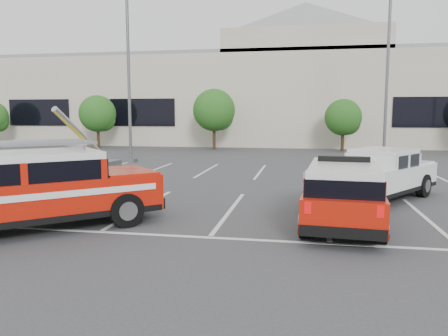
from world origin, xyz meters
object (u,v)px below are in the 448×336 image
object	(u,v)px
tree_left	(99,115)
tree_mid_right	(344,119)
convention_building	(285,95)
fire_chief_suv	(343,198)
light_pole_left	(129,73)
tree_mid_left	(215,112)
light_pole_mid	(387,75)
white_pickup	(376,180)
utility_rig	(68,175)
ladder_suv	(38,194)

from	to	relation	value
tree_left	tree_mid_right	distance (m)	20.00
convention_building	fire_chief_suv	size ratio (longest dim) A/B	11.93
tree_mid_right	light_pole_left	world-z (taller)	light_pole_left
convention_building	tree_mid_left	xyz separation A→B (m)	(-5.09, -9.82, -1.68)
convention_building	tree_left	bearing A→B (deg)	-146.95
light_pole_mid	convention_building	bearing A→B (deg)	113.26
light_pole_left	white_pickup	size ratio (longest dim) A/B	1.83
light_pole_left	utility_rig	xyz separation A→B (m)	(1.59, -9.83, -4.57)
light_pole_left	tree_mid_left	bearing A→B (deg)	72.90
fire_chief_suv	white_pickup	bearing A→B (deg)	73.26
light_pole_mid	fire_chief_suv	world-z (taller)	light_pole_mid
tree_left	ladder_suv	size ratio (longest dim) A/B	0.80
tree_mid_left	white_pickup	distance (m)	21.85
tree_mid_right	ladder_suv	xyz separation A→B (m)	(-9.41, -24.84, -1.64)
light_pole_left	light_pole_mid	xyz separation A→B (m)	(15.00, 4.00, 0.00)
convention_building	tree_left	xyz separation A→B (m)	(-15.09, -9.82, -1.95)
tree_left	tree_mid_right	world-z (taller)	tree_left
tree_mid_left	light_pole_left	distance (m)	10.73
tree_left	tree_mid_left	bearing A→B (deg)	0.00
light_pole_left	ladder_suv	bearing A→B (deg)	-76.04
utility_rig	tree_mid_right	bearing A→B (deg)	69.86
tree_mid_right	utility_rig	distance (m)	23.04
light_pole_left	light_pole_mid	size ratio (longest dim) A/B	1.00
tree_mid_right	ladder_suv	bearing A→B (deg)	-110.75
convention_building	white_pickup	bearing A→B (deg)	-81.72
utility_rig	light_pole_left	bearing A→B (deg)	109.12
fire_chief_suv	white_pickup	distance (m)	3.75
convention_building	tree_mid_right	bearing A→B (deg)	-63.43
fire_chief_suv	white_pickup	size ratio (longest dim) A/B	0.90
light_pole_left	white_pickup	bearing A→B (deg)	-37.47
ladder_suv	light_pole_left	bearing A→B (deg)	151.46
convention_building	utility_rig	size ratio (longest dim) A/B	15.78
tree_mid_right	white_pickup	world-z (taller)	tree_mid_right
convention_building	utility_rig	distance (m)	30.69
tree_mid_left	light_pole_mid	bearing A→B (deg)	-26.92
tree_mid_left	light_pole_left	world-z (taller)	light_pole_left
tree_mid_left	tree_left	bearing A→B (deg)	-180.00
convention_building	light_pole_left	distance (m)	21.49
fire_chief_suv	convention_building	bearing A→B (deg)	99.70
convention_building	tree_left	distance (m)	18.11
tree_mid_right	utility_rig	size ratio (longest dim) A/B	1.05
light_pole_mid	light_pole_left	bearing A→B (deg)	-165.07
tree_left	convention_building	bearing A→B (deg)	33.05
tree_left	white_pickup	distance (m)	27.63
tree_mid_left	utility_rig	size ratio (longest dim) A/B	1.27
white_pickup	ladder_suv	distance (m)	10.23
fire_chief_suv	white_pickup	xyz separation A→B (m)	(1.37, 3.50, -0.03)
tree_left	white_pickup	bearing A→B (deg)	-45.33
light_pole_mid	ladder_suv	xyz separation A→B (m)	(-11.32, -18.79, -4.32)
tree_mid_left	utility_rig	bearing A→B (deg)	-94.31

